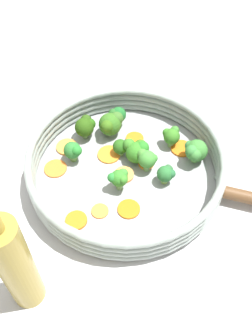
% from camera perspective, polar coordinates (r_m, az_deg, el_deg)
% --- Properties ---
extents(ground_plane, '(4.00, 4.00, 0.00)m').
position_cam_1_polar(ground_plane, '(0.76, -0.00, -1.28)').
color(ground_plane, '#BCBDBE').
extents(skillet, '(0.35, 0.35, 0.01)m').
position_cam_1_polar(skillet, '(0.75, -0.00, -0.99)').
color(skillet, '#939699').
rests_on(skillet, ground_plane).
extents(skillet_rim_wall, '(0.37, 0.37, 0.06)m').
position_cam_1_polar(skillet_rim_wall, '(0.73, -0.00, 0.65)').
color(skillet_rim_wall, '#8E9C96').
rests_on(skillet_rim_wall, skillet).
extents(skillet_rivet_left, '(0.01, 0.01, 0.01)m').
position_cam_1_polar(skillet_rivet_left, '(0.72, 12.19, -5.57)').
color(skillet_rivet_left, '#97959B').
rests_on(skillet_rivet_left, skillet).
extents(skillet_rivet_right, '(0.01, 0.01, 0.01)m').
position_cam_1_polar(skillet_rivet_right, '(0.76, 12.98, -1.32)').
color(skillet_rivet_right, '#949995').
rests_on(skillet_rivet_right, skillet).
extents(carrot_slice_0, '(0.06, 0.06, 0.00)m').
position_cam_1_polar(carrot_slice_0, '(0.79, 8.06, 2.84)').
color(carrot_slice_0, orange).
rests_on(carrot_slice_0, skillet).
extents(carrot_slice_1, '(0.06, 0.06, 0.00)m').
position_cam_1_polar(carrot_slice_1, '(0.77, -10.20, -0.07)').
color(carrot_slice_1, orange).
rests_on(carrot_slice_1, skillet).
extents(carrot_slice_2, '(0.05, 0.05, 0.00)m').
position_cam_1_polar(carrot_slice_2, '(0.74, -0.02, -1.13)').
color(carrot_slice_2, '#ED8A41').
rests_on(carrot_slice_2, skillet).
extents(carrot_slice_3, '(0.03, 0.03, 0.00)m').
position_cam_1_polar(carrot_slice_3, '(0.70, -3.81, -6.25)').
color(carrot_slice_3, orange).
rests_on(carrot_slice_3, skillet).
extents(carrot_slice_4, '(0.04, 0.04, 0.00)m').
position_cam_1_polar(carrot_slice_4, '(0.70, 0.40, -5.97)').
color(carrot_slice_4, orange).
rests_on(carrot_slice_4, skillet).
extents(carrot_slice_5, '(0.05, 0.05, 0.01)m').
position_cam_1_polar(carrot_slice_5, '(0.80, 1.26, 4.22)').
color(carrot_slice_5, orange).
rests_on(carrot_slice_5, skillet).
extents(carrot_slice_6, '(0.06, 0.06, 0.00)m').
position_cam_1_polar(carrot_slice_6, '(0.80, -8.59, 3.05)').
color(carrot_slice_6, orange).
rests_on(carrot_slice_6, skillet).
extents(carrot_slice_7, '(0.04, 0.04, 0.00)m').
position_cam_1_polar(carrot_slice_7, '(0.76, 2.93, 0.68)').
color(carrot_slice_7, orange).
rests_on(carrot_slice_7, skillet).
extents(carrot_slice_8, '(0.06, 0.06, 0.00)m').
position_cam_1_polar(carrot_slice_8, '(0.78, -2.49, 1.98)').
color(carrot_slice_8, orange).
rests_on(carrot_slice_8, skillet).
extents(carrot_slice_9, '(0.05, 0.05, 0.00)m').
position_cam_1_polar(carrot_slice_9, '(0.69, -7.23, -7.55)').
color(carrot_slice_9, orange).
rests_on(carrot_slice_9, skillet).
extents(broccoli_floret_0, '(0.03, 0.03, 0.04)m').
position_cam_1_polar(broccoli_floret_0, '(0.76, -0.68, 3.04)').
color(broccoli_floret_0, '#8AB462').
rests_on(broccoli_floret_0, skillet).
extents(broccoli_floret_1, '(0.04, 0.04, 0.05)m').
position_cam_1_polar(broccoli_floret_1, '(0.79, -5.91, 6.08)').
color(broccoli_floret_1, '#68874E').
rests_on(broccoli_floret_1, skillet).
extents(broccoli_floret_2, '(0.04, 0.04, 0.04)m').
position_cam_1_polar(broccoli_floret_2, '(0.78, 6.61, 4.68)').
color(broccoli_floret_2, '#87B568').
rests_on(broccoli_floret_2, skillet).
extents(broccoli_floret_3, '(0.05, 0.05, 0.05)m').
position_cam_1_polar(broccoli_floret_3, '(0.76, 10.01, 2.44)').
color(broccoli_floret_3, '#7AB661').
rests_on(broccoli_floret_3, skillet).
extents(broccoli_floret_4, '(0.03, 0.04, 0.04)m').
position_cam_1_polar(broccoli_floret_4, '(0.76, -7.63, 2.51)').
color(broccoli_floret_4, '#639243').
rests_on(broccoli_floret_4, skillet).
extents(broccoli_floret_5, '(0.03, 0.03, 0.04)m').
position_cam_1_polar(broccoli_floret_5, '(0.72, 5.87, -0.78)').
color(broccoli_floret_5, '#7FA44D').
rests_on(broccoli_floret_5, skillet).
extents(broccoli_floret_6, '(0.06, 0.05, 0.05)m').
position_cam_1_polar(broccoli_floret_6, '(0.79, -2.24, 6.44)').
color(broccoli_floret_6, '#5E8E48').
rests_on(broccoli_floret_6, skillet).
extents(broccoli_floret_7, '(0.04, 0.04, 0.05)m').
position_cam_1_polar(broccoli_floret_7, '(0.70, -0.96, -1.47)').
color(broccoli_floret_7, '#759D52').
rests_on(broccoli_floret_7, skillet).
extents(broccoli_floret_8, '(0.04, 0.03, 0.04)m').
position_cam_1_polar(broccoli_floret_8, '(0.81, -1.23, 7.67)').
color(broccoli_floret_8, '#779658').
rests_on(broccoli_floret_8, skillet).
extents(broccoli_floret_9, '(0.05, 0.05, 0.05)m').
position_cam_1_polar(broccoli_floret_9, '(0.75, 1.45, 2.68)').
color(broccoli_floret_9, olive).
rests_on(broccoli_floret_9, skillet).
extents(broccoli_floret_10, '(0.03, 0.04, 0.05)m').
position_cam_1_polar(broccoli_floret_10, '(0.73, 3.05, 1.35)').
color(broccoli_floret_10, '#6A944F').
rests_on(broccoli_floret_10, skillet).
extents(oil_bottle, '(0.05, 0.05, 0.26)m').
position_cam_1_polar(oil_bottle, '(0.57, -15.78, -13.32)').
color(oil_bottle, olive).
rests_on(oil_bottle, ground_plane).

